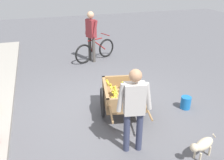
% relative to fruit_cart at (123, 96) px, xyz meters
% --- Properties ---
extents(ground_plane, '(24.00, 24.00, 0.00)m').
position_rel_fruit_cart_xyz_m(ground_plane, '(0.38, 0.28, -0.44)').
color(ground_plane, '#56565B').
extents(fruit_cart, '(1.77, 1.09, 0.73)m').
position_rel_fruit_cart_xyz_m(fruit_cart, '(0.00, 0.00, 0.00)').
color(fruit_cart, '#937047').
rests_on(fruit_cart, ground).
extents(vendor_person, '(0.26, 0.58, 1.53)m').
position_rel_fruit_cart_xyz_m(vendor_person, '(-1.12, 0.22, 0.47)').
color(vendor_person, '#333851').
rests_on(vendor_person, ground).
extents(bicycle, '(0.76, 1.54, 0.85)m').
position_rel_fruit_cart_xyz_m(bicycle, '(3.54, -0.30, -0.09)').
color(bicycle, black).
rests_on(bicycle, ground).
extents(cyclist_person, '(0.48, 0.34, 1.68)m').
position_rel_fruit_cart_xyz_m(cyclist_person, '(3.48, -0.16, 0.57)').
color(cyclist_person, '#4C4742').
rests_on(cyclist_person, ground).
extents(dog, '(0.31, 0.65, 0.40)m').
position_rel_fruit_cart_xyz_m(dog, '(-1.67, -0.80, -0.17)').
color(dog, beige).
rests_on(dog, ground).
extents(plastic_bucket, '(0.23, 0.23, 0.29)m').
position_rel_fruit_cart_xyz_m(plastic_bucket, '(-0.20, -1.46, -0.30)').
color(plastic_bucket, '#1966B2').
rests_on(plastic_bucket, ground).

